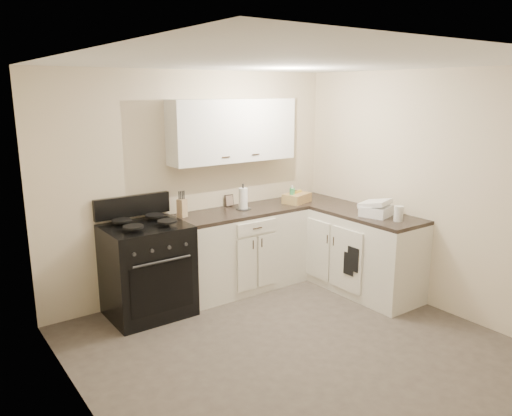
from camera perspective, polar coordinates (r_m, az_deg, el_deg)
floor at (r=4.71m, az=4.56°, el=-15.75°), size 3.60×3.60×0.00m
ceiling at (r=4.12m, az=5.22°, el=16.27°), size 3.60×3.60×0.00m
wall_back at (r=5.70m, az=-6.98°, el=2.76°), size 3.60×0.00×3.60m
wall_right at (r=5.56m, az=19.12°, el=1.86°), size 0.00×3.60×3.60m
wall_left at (r=3.40m, az=-18.94°, el=-5.11°), size 0.00×3.60×3.60m
wall_front at (r=3.17m, az=26.70°, el=-7.20°), size 3.60×0.00×3.60m
base_cabinets_back at (r=5.86m, az=-1.68°, el=-4.92°), size 1.55×0.60×0.90m
base_cabinets_right at (r=6.05m, az=10.32°, el=-4.54°), size 0.60×1.90×0.90m
countertop_back at (r=5.73m, az=-1.71°, el=-0.45°), size 1.55×0.60×0.04m
countertop_right at (r=5.93m, az=10.50°, el=-0.21°), size 0.60×1.90×0.04m
upper_cabinets at (r=5.71m, az=-2.63°, el=8.84°), size 1.55×0.30×0.70m
stove at (r=5.30m, az=-12.34°, el=-7.13°), size 0.82×0.70×0.99m
knife_block at (r=5.46m, az=-8.46°, el=-0.01°), size 0.11×0.11×0.20m
paper_towel at (r=5.75m, az=-1.48°, el=1.07°), size 0.13×0.13×0.25m
soap_bottle at (r=6.06m, az=4.16°, el=1.39°), size 0.07×0.07×0.19m
picture_frame at (r=5.93m, az=-3.08°, el=0.87°), size 0.11×0.04×0.14m
wicker_basket at (r=6.13m, az=4.69°, el=1.15°), size 0.39×0.32×0.11m
countertop_grill at (r=5.62m, az=13.58°, el=-0.31°), size 0.38×0.37×0.11m
glass_jar at (r=5.44m, az=15.97°, el=-0.62°), size 0.10×0.10×0.16m
oven_mitt_near at (r=5.55m, az=11.05°, el=-5.77°), size 0.02×0.16×0.27m
oven_mitt_far at (r=5.61m, az=10.58°, el=-6.31°), size 0.02×0.14×0.25m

